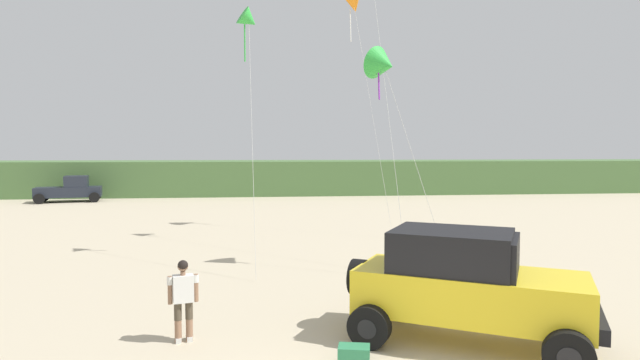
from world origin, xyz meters
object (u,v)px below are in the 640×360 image
object	(u,v)px
kite_pink_ribbon	(249,21)
kite_yellow_diamond	(384,65)
jeep	(466,284)
cooler_box	(354,356)
distant_pickup	(71,190)
person_watching	(183,296)
kite_white_parafoil	(354,3)

from	to	relation	value
kite_pink_ribbon	kite_yellow_diamond	bearing A→B (deg)	-28.60
jeep	cooler_box	size ratio (longest dim) A/B	8.90
distant_pickup	kite_yellow_diamond	xyz separation A→B (m)	(18.42, -24.25, 5.68)
jeep	kite_yellow_diamond	bearing A→B (deg)	91.21
person_watching	kite_yellow_diamond	distance (m)	9.80
person_watching	kite_white_parafoil	xyz separation A→B (m)	(6.08, 14.56, 10.17)
distant_pickup	kite_pink_ribbon	world-z (taller)	kite_pink_ribbon
jeep	distant_pickup	xyz separation A→B (m)	(-18.55, 30.73, -0.26)
kite_pink_ribbon	kite_white_parafoil	distance (m)	8.49
jeep	kite_white_parafoil	xyz separation A→B (m)	(0.46, 15.24, 9.90)
distant_pickup	kite_white_parafoil	bearing A→B (deg)	-39.18
cooler_box	kite_yellow_diamond	world-z (taller)	kite_yellow_diamond
jeep	kite_pink_ribbon	distance (m)	12.30
jeep	person_watching	xyz separation A→B (m)	(-5.62, 0.68, -0.26)
person_watching	distant_pickup	distance (m)	32.71
jeep	kite_yellow_diamond	size ratio (longest dim) A/B	0.68
kite_pink_ribbon	person_watching	bearing A→B (deg)	-98.04
kite_pink_ribbon	distant_pickup	bearing A→B (deg)	122.75
kite_yellow_diamond	person_watching	bearing A→B (deg)	-133.42
jeep	kite_yellow_diamond	xyz separation A→B (m)	(-0.14, 6.48, 5.42)
jeep	cooler_box	bearing A→B (deg)	-159.91
person_watching	cooler_box	xyz separation A→B (m)	(3.20, -1.57, -0.75)
jeep	kite_yellow_diamond	distance (m)	8.45
kite_pink_ribbon	jeep	bearing A→B (deg)	-63.19
cooler_box	distant_pickup	world-z (taller)	distant_pickup
cooler_box	kite_white_parafoil	size ratio (longest dim) A/B	0.05
distant_pickup	person_watching	bearing A→B (deg)	-66.72
distant_pickup	kite_white_parafoil	world-z (taller)	kite_white_parafoil
distant_pickup	kite_pink_ribbon	distance (m)	27.10
jeep	person_watching	world-z (taller)	jeep
person_watching	kite_yellow_diamond	xyz separation A→B (m)	(5.48, 5.80, 5.68)
distant_pickup	kite_pink_ribbon	size ratio (longest dim) A/B	0.55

